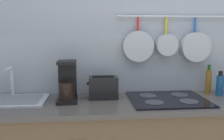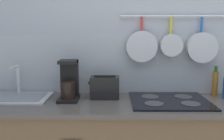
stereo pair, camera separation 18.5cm
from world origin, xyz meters
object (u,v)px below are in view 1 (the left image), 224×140
object	(u,v)px
coffee_maker	(67,84)
bottle_hot_sauce	(220,85)
bottle_sesame_oil	(208,81)
toaster	(103,87)

from	to	relation	value
coffee_maker	bottle_hot_sauce	distance (m)	1.25
bottle_sesame_oil	bottle_hot_sauce	bearing A→B (deg)	-48.05
toaster	bottle_sesame_oil	size ratio (longest dim) A/B	0.97
coffee_maker	toaster	size ratio (longest dim) A/B	1.28
toaster	bottle_hot_sauce	bearing A→B (deg)	-0.38
coffee_maker	bottle_sesame_oil	world-z (taller)	coffee_maker
toaster	bottle_sesame_oil	distance (m)	0.91
coffee_maker	toaster	bearing A→B (deg)	8.22
coffee_maker	bottle_hot_sauce	world-z (taller)	coffee_maker
coffee_maker	toaster	xyz separation A→B (m)	(0.28, 0.04, -0.04)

